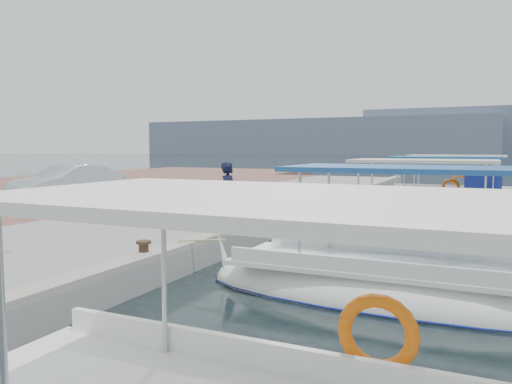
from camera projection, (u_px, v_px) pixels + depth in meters
ground at (244, 251)px, 12.28m from camera, size 400.00×400.00×0.00m
concrete_quay at (230, 211)px, 18.03m from camera, size 6.00×40.00×0.50m
quay_curb at (303, 207)px, 16.85m from camera, size 0.44×40.00×0.12m
cobblestone_strip at (121, 205)px, 20.12m from camera, size 4.00×40.00×0.50m
fishing_caique_b at (409, 293)px, 8.30m from camera, size 7.33×2.24×2.83m
fishing_caique_c at (415, 237)px, 13.54m from camera, size 6.16×2.35×2.83m
fishing_caique_d at (443, 211)px, 18.68m from camera, size 6.47×2.58×2.83m
fishing_caique_e at (451, 202)px, 22.46m from camera, size 6.76×2.16×2.83m
mooring_bollards at (257, 215)px, 13.72m from camera, size 0.28×20.28×0.33m
fisherman at (229, 195)px, 12.73m from camera, size 0.45×0.64×1.68m
parked_car at (69, 184)px, 18.55m from camera, size 1.98×4.48×1.43m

